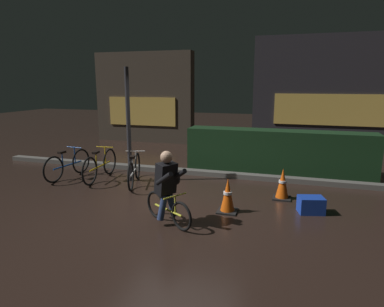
{
  "coord_description": "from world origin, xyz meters",
  "views": [
    {
      "loc": [
        2.19,
        -5.85,
        2.32
      ],
      "look_at": [
        0.2,
        0.6,
        0.9
      ],
      "focal_mm": 31.41,
      "sensor_mm": 36.0,
      "label": 1
    }
  ],
  "objects": [
    {
      "name": "hedge_row",
      "position": [
        1.8,
        3.1,
        0.56
      ],
      "size": [
        4.8,
        0.7,
        1.11
      ],
      "primitive_type": "cube",
      "color": "black",
      "rests_on": "ground"
    },
    {
      "name": "storefront_right",
      "position": [
        3.29,
        7.2,
        1.98
      ],
      "size": [
        5.33,
        0.54,
        3.99
      ],
      "color": "#262328",
      "rests_on": "ground"
    },
    {
      "name": "street_post",
      "position": [
        -1.55,
        1.2,
        1.34
      ],
      "size": [
        0.1,
        0.1,
        2.68
      ],
      "primitive_type": "cylinder",
      "color": "#2D2D33",
      "rests_on": "ground"
    },
    {
      "name": "storefront_left",
      "position": [
        -3.6,
        6.5,
        1.74
      ],
      "size": [
        4.01,
        0.54,
        3.5
      ],
      "color": "#42382D",
      "rests_on": "ground"
    },
    {
      "name": "traffic_cone_near",
      "position": [
        1.1,
        -0.1,
        0.31
      ],
      "size": [
        0.36,
        0.36,
        0.64
      ],
      "color": "black",
      "rests_on": "ground"
    },
    {
      "name": "traffic_cone_far",
      "position": [
        2.02,
        0.94,
        0.31
      ],
      "size": [
        0.36,
        0.36,
        0.64
      ],
      "color": "black",
      "rests_on": "ground"
    },
    {
      "name": "blue_crate",
      "position": [
        2.56,
        0.3,
        0.15
      ],
      "size": [
        0.51,
        0.42,
        0.3
      ],
      "primitive_type": "cube",
      "rotation": [
        0.0,
        0.0,
        0.26
      ],
      "color": "#193DB7",
      "rests_on": "ground"
    },
    {
      "name": "sidewalk_curb",
      "position": [
        0.0,
        2.2,
        0.06
      ],
      "size": [
        12.0,
        0.24,
        0.12
      ],
      "primitive_type": "cube",
      "color": "#56544F",
      "rests_on": "ground"
    },
    {
      "name": "parked_bike_center_left",
      "position": [
        -1.31,
        0.95,
        0.34
      ],
      "size": [
        0.57,
        1.56,
        0.75
      ],
      "rotation": [
        0.0,
        0.0,
        1.88
      ],
      "color": "black",
      "rests_on": "ground"
    },
    {
      "name": "ground_plane",
      "position": [
        0.0,
        0.0,
        0.0
      ],
      "size": [
        40.0,
        40.0,
        0.0
      ],
      "primitive_type": "plane",
      "color": "black"
    },
    {
      "name": "parked_bike_left_mid",
      "position": [
        -2.3,
        1.08,
        0.35
      ],
      "size": [
        0.46,
        1.67,
        0.77
      ],
      "rotation": [
        0.0,
        0.0,
        1.64
      ],
      "color": "black",
      "rests_on": "ground"
    },
    {
      "name": "cyclist",
      "position": [
        0.24,
        -0.88,
        0.63
      ],
      "size": [
        1.04,
        0.7,
        1.25
      ],
      "rotation": [
        0.0,
        0.0,
        -0.55
      ],
      "color": "black",
      "rests_on": "ground"
    },
    {
      "name": "parked_bike_leftmost",
      "position": [
        -3.15,
        0.98,
        0.34
      ],
      "size": [
        0.46,
        1.59,
        0.74
      ],
      "rotation": [
        0.0,
        0.0,
        1.48
      ],
      "color": "black",
      "rests_on": "ground"
    }
  ]
}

